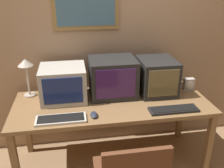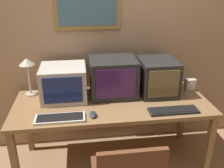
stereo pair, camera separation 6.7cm
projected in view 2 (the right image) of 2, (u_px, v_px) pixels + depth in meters
The scene contains 10 objects.
wall_back at pixel (106, 33), 2.62m from camera, with size 8.00×0.08×2.60m.
desk at pixel (112, 108), 2.45m from camera, with size 1.88×0.75×0.73m.
monitor_left at pixel (64, 83), 2.43m from camera, with size 0.43×0.39×0.33m.
monitor_center at pixel (113, 77), 2.50m from camera, with size 0.46×0.39×0.38m.
monitor_right at pixel (157, 77), 2.55m from camera, with size 0.36×0.42×0.36m.
keyboard_main at pixel (60, 118), 2.12m from camera, with size 0.42×0.16×0.03m.
keyboard_side at pixel (173, 110), 2.24m from camera, with size 0.45×0.14×0.03m.
mouse_near_keyboard at pixel (93, 114), 2.17m from camera, with size 0.06×0.11×0.03m.
desk_clock at pixel (190, 85), 2.63m from camera, with size 0.11×0.07×0.13m.
desk_lamp at pixel (27, 67), 2.45m from camera, with size 0.15×0.15×0.39m.
Camera 2 is at (-0.29, -1.42, 1.86)m, focal length 40.00 mm.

